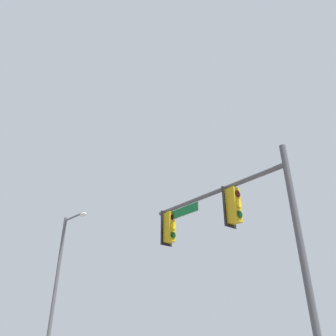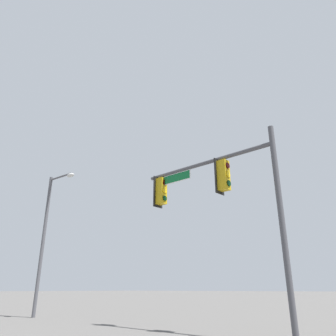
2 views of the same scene
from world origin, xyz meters
TOP-DOWN VIEW (x-y plane):
  - signal_pole_near at (-3.90, -8.05)m, footprint 5.57×0.58m
  - street_lamp at (6.55, -7.63)m, footprint 2.17×0.33m

SIDE VIEW (x-z plane):
  - street_lamp at x=6.55m, z-range 0.60..7.98m
  - signal_pole_near at x=-3.90m, z-range 1.49..7.88m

